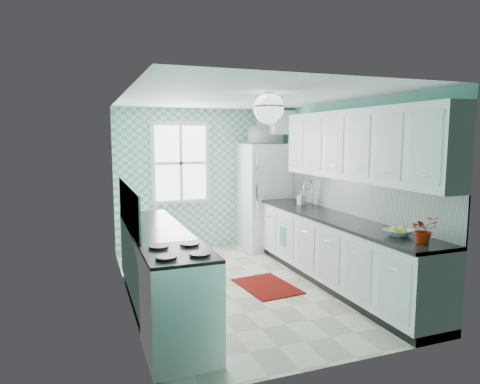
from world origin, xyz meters
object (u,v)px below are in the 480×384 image
object	(u,v)px
fruit_bowl	(398,232)
fridge	(265,196)
stove	(180,302)
microwave	(265,135)
potted_plant	(424,230)
sink	(302,206)
ceiling_light	(269,108)

from	to	relation	value
fruit_bowl	fridge	bearing A→B (deg)	91.53
stove	microwave	bearing A→B (deg)	56.76
stove	potted_plant	world-z (taller)	potted_plant
fruit_bowl	microwave	bearing A→B (deg)	91.53
stove	sink	xyz separation A→B (m)	(2.40, 2.10, 0.43)
fruit_bowl	potted_plant	distance (m)	0.38
sink	fruit_bowl	world-z (taller)	sink
ceiling_light	stove	size ratio (longest dim) A/B	0.36
microwave	stove	bearing A→B (deg)	56.51
fridge	sink	size ratio (longest dim) A/B	3.54
fridge	sink	bearing A→B (deg)	-85.45
potted_plant	fridge	bearing A→B (deg)	91.38
ceiling_light	microwave	world-z (taller)	ceiling_light
ceiling_light	potted_plant	world-z (taller)	ceiling_light
ceiling_light	stove	world-z (taller)	ceiling_light
ceiling_light	fridge	bearing A→B (deg)	66.88
microwave	fruit_bowl	bearing A→B (deg)	92.87
ceiling_light	fruit_bowl	size ratio (longest dim) A/B	1.21
stove	sink	distance (m)	3.22
fridge	stove	distance (m)	4.07
ceiling_light	fridge	xyz separation A→B (m)	(1.11, 2.60, -1.38)
stove	potted_plant	xyz separation A→B (m)	(2.40, -0.42, 0.58)
sink	microwave	distance (m)	1.65
stove	microwave	world-z (taller)	microwave
ceiling_light	potted_plant	distance (m)	2.07
stove	sink	bearing A→B (deg)	42.72
fruit_bowl	potted_plant	world-z (taller)	potted_plant
sink	microwave	bearing A→B (deg)	92.21
stove	potted_plant	size ratio (longest dim) A/B	3.39
sink	potted_plant	bearing A→B (deg)	-92.29
fridge	sink	world-z (taller)	fridge
sink	potted_plant	distance (m)	2.52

